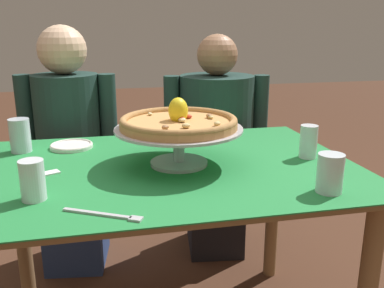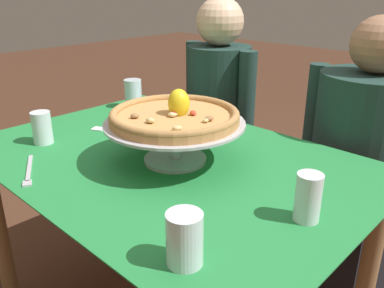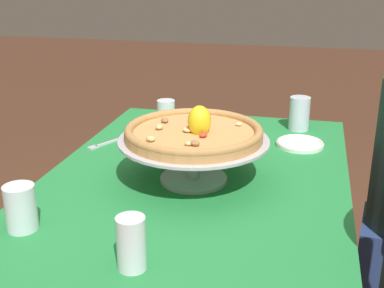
% 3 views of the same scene
% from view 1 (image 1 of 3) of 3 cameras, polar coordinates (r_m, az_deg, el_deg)
% --- Properties ---
extents(dining_table, '(1.28, 0.89, 0.73)m').
position_cam_1_polar(dining_table, '(1.46, -3.42, -6.79)').
color(dining_table, olive).
rests_on(dining_table, ground).
extents(pizza_stand, '(0.43, 0.43, 0.13)m').
position_cam_1_polar(pizza_stand, '(1.40, -1.79, 0.85)').
color(pizza_stand, '#B7B7C1').
rests_on(pizza_stand, dining_table).
extents(pizza, '(0.39, 0.39, 0.10)m').
position_cam_1_polar(pizza, '(1.39, -1.80, 3.06)').
color(pizza, tan).
rests_on(pizza, pizza_stand).
extents(water_glass_back_left, '(0.08, 0.08, 0.13)m').
position_cam_1_polar(water_glass_back_left, '(1.69, -22.44, 0.88)').
color(water_glass_back_left, silver).
rests_on(water_glass_back_left, dining_table).
extents(water_glass_side_right, '(0.06, 0.06, 0.12)m').
position_cam_1_polar(water_glass_side_right, '(1.55, 15.61, 0.04)').
color(water_glass_side_right, white).
rests_on(water_glass_side_right, dining_table).
extents(water_glass_front_left, '(0.07, 0.07, 0.11)m').
position_cam_1_polar(water_glass_front_left, '(1.21, -20.94, -5.00)').
color(water_glass_front_left, white).
rests_on(water_glass_front_left, dining_table).
extents(water_glass_front_right, '(0.07, 0.07, 0.11)m').
position_cam_1_polar(water_glass_front_right, '(1.24, 18.32, -4.16)').
color(water_glass_front_right, silver).
rests_on(water_glass_front_right, dining_table).
extents(side_plate, '(0.16, 0.16, 0.02)m').
position_cam_1_polar(side_plate, '(1.69, -16.15, -0.21)').
color(side_plate, white).
rests_on(side_plate, dining_table).
extents(dinner_fork, '(0.20, 0.12, 0.01)m').
position_cam_1_polar(dinner_fork, '(1.07, -11.62, -9.48)').
color(dinner_fork, '#B7B7C1').
rests_on(dinner_fork, dining_table).
extents(sugar_packet, '(0.06, 0.05, 0.00)m').
position_cam_1_polar(sugar_packet, '(1.42, -18.68, -3.66)').
color(sugar_packet, white).
rests_on(sugar_packet, dining_table).
extents(diner_left, '(0.46, 0.36, 1.19)m').
position_cam_1_polar(diner_left, '(2.12, -16.22, -1.80)').
color(diner_left, navy).
rests_on(diner_left, ground).
extents(diner_right, '(0.53, 0.42, 1.15)m').
position_cam_1_polar(diner_right, '(2.18, 3.27, -0.64)').
color(diner_right, black).
rests_on(diner_right, ground).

